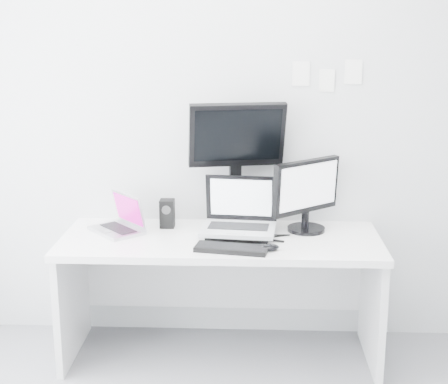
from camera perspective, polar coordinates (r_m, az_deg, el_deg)
The scene contains 12 objects.
back_wall at distance 3.97m, azimuth -0.06°, elevation 6.22°, with size 3.60×3.60×0.00m, color silver.
desk at distance 3.90m, azimuth -0.28°, elevation -9.01°, with size 1.80×0.70×0.73m, color white.
macbook at distance 3.89m, azimuth -9.24°, elevation -1.75°, with size 0.31×0.23×0.23m, color #ABAAAF.
speaker at distance 3.95m, azimuth -4.87°, elevation -1.84°, with size 0.08×0.08×0.17m, color black.
dell_laptop at distance 3.73m, azimuth 1.23°, elevation -1.36°, with size 0.41×0.32×0.34m, color silver.
rear_monitor at distance 3.91m, azimuth 1.05°, elevation 2.51°, with size 0.56×0.20×0.76m, color black.
samsung_monitor at distance 3.86m, azimuth 7.11°, elevation -0.21°, with size 0.48×0.22×0.44m, color black.
keyboard at distance 3.55m, azimuth 0.64°, elevation -4.85°, with size 0.39×0.14×0.03m, color black.
mouse at distance 3.56m, azimuth 3.93°, elevation -4.75°, with size 0.10×0.07×0.03m, color black.
wall_note_0 at distance 3.94m, azimuth 6.58°, elevation 10.01°, with size 0.10×0.00×0.14m, color white.
wall_note_1 at distance 3.96m, azimuth 8.76°, elevation 9.38°, with size 0.09×0.00×0.13m, color white.
wall_note_2 at distance 3.98m, azimuth 10.97°, elevation 10.03°, with size 0.10×0.00×0.14m, color white.
Camera 1 is at (0.17, -2.33, 1.90)m, focal length 53.59 mm.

